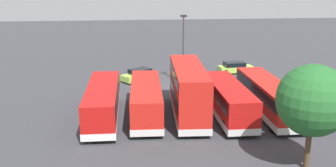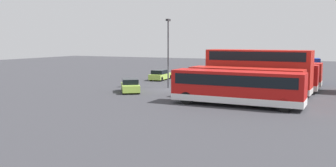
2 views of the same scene
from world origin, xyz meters
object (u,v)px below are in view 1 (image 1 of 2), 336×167
Objects in this scene: bus_single_deck_fourth at (146,99)px; lamp_post_tall at (183,44)px; bus_double_decker_third at (188,90)px; bus_single_deck_near_end at (268,96)px; waste_bin_yellow at (194,86)px; car_hatchback_silver at (139,75)px; bus_single_deck_fifth at (103,101)px; bus_single_deck_second at (228,99)px; car_small_green at (235,68)px.

bus_single_deck_fourth is 1.34× the size of lamp_post_tall.
bus_single_deck_fourth is 11.60m from lamp_post_tall.
bus_double_decker_third reaches higher than bus_single_deck_fourth.
waste_bin_yellow is (5.36, -7.83, -1.15)m from bus_single_deck_near_end.
bus_single_deck_fourth is 12.34m from car_hatchback_silver.
car_hatchback_silver is (-3.50, -12.49, -0.92)m from bus_single_deck_fifth.
bus_single_deck_near_end is at bearing 120.87° from lamp_post_tall.
bus_single_deck_second is 11.63m from lamp_post_tall.
lamp_post_tall is at bearing -71.55° from waste_bin_yellow.
waste_bin_yellow is at bearing -79.81° from bus_single_deck_second.
bus_double_decker_third is (3.42, -0.45, 0.83)m from bus_single_deck_second.
car_hatchback_silver is at bearing -88.96° from bus_single_deck_fourth.
bus_single_deck_near_end is 12.29× the size of waste_bin_yellow.
bus_double_decker_third is 2.37× the size of car_small_green.
bus_single_deck_fourth reaches higher than car_small_green.
bus_single_deck_fifth is at bearing -1.39° from bus_double_decker_third.
bus_single_deck_second and bus_single_deck_fourth have the same top height.
bus_single_deck_second is 15.06m from car_hatchback_silver.
lamp_post_tall reaches higher than waste_bin_yellow.
car_small_green is 9.88m from waste_bin_yellow.
bus_double_decker_third reaches higher than waste_bin_yellow.
bus_single_deck_fourth is 11.17× the size of waste_bin_yellow.
bus_single_deck_near_end is 1.10× the size of bus_single_deck_fourth.
waste_bin_yellow is (-5.80, 4.69, -0.22)m from car_hatchback_silver.
bus_single_deck_near_end is 1.14× the size of bus_single_deck_second.
bus_single_deck_second is at bearing 172.45° from bus_double_decker_third.
car_hatchback_silver is at bearing 11.80° from car_small_green.
bus_single_deck_second is 7.14m from bus_single_deck_fourth.
bus_double_decker_third is at bearing 76.60° from waste_bin_yellow.
bus_single_deck_fourth is at bearing 91.04° from car_hatchback_silver.
car_small_green is (-12.23, -14.91, -0.92)m from bus_single_deck_fourth.
bus_single_deck_second is 0.97× the size of bus_single_deck_fourth.
bus_single_deck_fifth reaches higher than car_hatchback_silver.
bus_single_deck_near_end is at bearing 178.82° from bus_single_deck_fourth.
bus_single_deck_near_end and bus_single_deck_fifth have the same top height.
bus_single_deck_fourth is at bearing -177.07° from bus_single_deck_fifth.
bus_single_deck_fifth is at bearing 39.97° from waste_bin_yellow.
car_hatchback_silver is at bearing -48.31° from bus_single_deck_near_end.
lamp_post_tall is 8.35× the size of waste_bin_yellow.
car_hatchback_silver is 7.47m from waste_bin_yellow.
bus_single_deck_fifth is 21.99m from car_small_green.
bus_single_deck_fifth is 1.40× the size of lamp_post_tall.
bus_single_deck_fourth is at bearing 50.63° from car_small_green.
lamp_post_tall reaches higher than bus_single_deck_fifth.
bus_single_deck_fourth is 9.50m from waste_bin_yellow.
lamp_post_tall reaches higher than car_small_green.
bus_single_deck_near_end reaches higher than car_small_green.
lamp_post_tall is at bearing 156.55° from car_hatchback_silver.
bus_single_deck_second is (3.84, 0.60, -0.00)m from bus_single_deck_near_end.
bus_single_deck_fifth is 2.52× the size of car_hatchback_silver.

